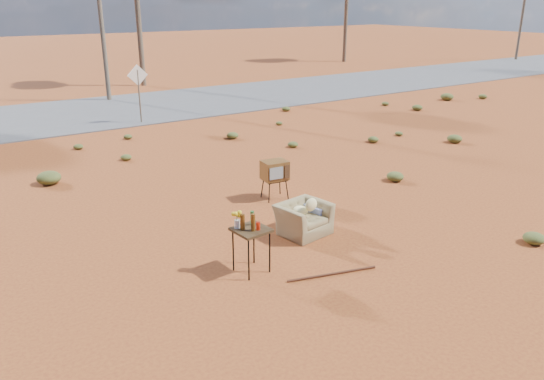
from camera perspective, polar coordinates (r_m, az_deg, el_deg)
ground at (r=10.02m, az=2.47°, el=-6.37°), size 140.00×140.00×0.00m
highway at (r=23.30m, az=-19.94°, el=7.72°), size 140.00×7.00×0.04m
armchair at (r=10.59m, az=3.65°, el=-2.58°), size 1.20×0.88×0.84m
tv_unit at (r=12.28m, az=0.30°, el=2.08°), size 0.62×0.52×0.92m
side_table at (r=8.90m, az=-2.60°, el=-4.03°), size 0.61×0.61×1.11m
rusty_bar at (r=9.18m, az=6.50°, el=-8.95°), size 1.58×0.47×0.04m
road_sign at (r=20.63m, az=-14.19°, el=11.07°), size 0.78×0.06×2.19m
utility_pole_center at (r=25.81m, az=-18.04°, el=18.27°), size 1.40×0.20×8.00m
utility_pole_east at (r=46.47m, az=25.49°, el=17.64°), size 1.40×0.20×8.00m
scrub_patch at (r=13.21m, az=-11.78°, el=0.46°), size 17.49×8.07×0.33m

